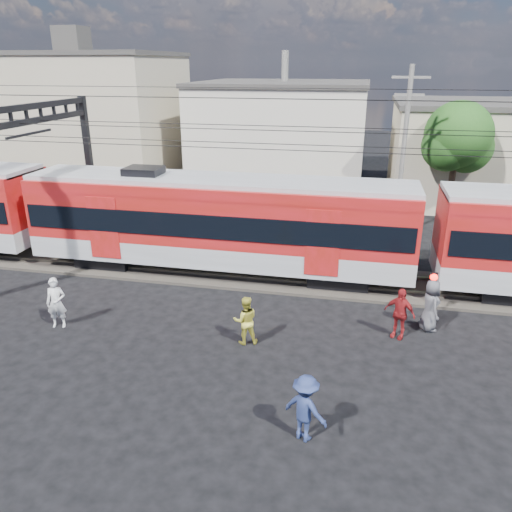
# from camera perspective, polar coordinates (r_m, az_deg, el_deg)

# --- Properties ---
(ground) EXTENTS (120.00, 120.00, 0.00)m
(ground) POSITION_cam_1_polar(r_m,az_deg,el_deg) (14.67, -6.46, -14.46)
(ground) COLOR black
(ground) RESTS_ON ground
(track_bed) EXTENTS (70.00, 3.40, 0.12)m
(track_bed) POSITION_cam_1_polar(r_m,az_deg,el_deg) (21.41, 0.21, -2.10)
(track_bed) COLOR #2D2823
(track_bed) RESTS_ON ground
(rail_near) EXTENTS (70.00, 0.12, 0.12)m
(rail_near) POSITION_cam_1_polar(r_m,az_deg,el_deg) (20.69, -0.22, -2.60)
(rail_near) COLOR #59544C
(rail_near) RESTS_ON track_bed
(rail_far) EXTENTS (70.00, 0.12, 0.12)m
(rail_far) POSITION_cam_1_polar(r_m,az_deg,el_deg) (22.04, 0.61, -1.06)
(rail_far) COLOR #59544C
(rail_far) RESTS_ON track_bed
(commuter_train) EXTENTS (50.30, 3.08, 4.17)m
(commuter_train) POSITION_cam_1_polar(r_m,az_deg,el_deg) (20.94, -3.76, 4.14)
(commuter_train) COLOR black
(commuter_train) RESTS_ON ground
(catenary) EXTENTS (70.00, 9.30, 7.52)m
(catenary) POSITION_cam_1_polar(r_m,az_deg,el_deg) (23.30, -21.52, 11.39)
(catenary) COLOR black
(catenary) RESTS_ON ground
(building_west) EXTENTS (14.28, 10.20, 9.30)m
(building_west) POSITION_cam_1_polar(r_m,az_deg,el_deg) (41.23, -19.31, 14.65)
(building_west) COLOR tan
(building_west) RESTS_ON ground
(building_midwest) EXTENTS (12.24, 12.24, 7.30)m
(building_midwest) POSITION_cam_1_polar(r_m,az_deg,el_deg) (39.03, 3.19, 13.97)
(building_midwest) COLOR beige
(building_midwest) RESTS_ON ground
(utility_pole_mid) EXTENTS (1.80, 0.24, 8.50)m
(utility_pole_mid) POSITION_cam_1_polar(r_m,az_deg,el_deg) (26.62, 16.52, 11.71)
(utility_pole_mid) COLOR slate
(utility_pole_mid) RESTS_ON ground
(tree_near) EXTENTS (3.82, 3.64, 6.72)m
(tree_near) POSITION_cam_1_polar(r_m,az_deg,el_deg) (30.04, 22.38, 12.25)
(tree_near) COLOR #382619
(tree_near) RESTS_ON ground
(pedestrian_a) EXTENTS (0.75, 0.59, 1.80)m
(pedestrian_a) POSITION_cam_1_polar(r_m,az_deg,el_deg) (18.36, -21.86, -4.98)
(pedestrian_a) COLOR silver
(pedestrian_a) RESTS_ON ground
(pedestrian_b) EXTENTS (0.95, 0.84, 1.64)m
(pedestrian_b) POSITION_cam_1_polar(r_m,az_deg,el_deg) (16.12, -1.22, -7.36)
(pedestrian_b) COLOR gold
(pedestrian_b) RESTS_ON ground
(pedestrian_c) EXTENTS (1.29, 1.06, 1.74)m
(pedestrian_c) POSITION_cam_1_polar(r_m,az_deg,el_deg) (12.42, 5.66, -16.92)
(pedestrian_c) COLOR navy
(pedestrian_c) RESTS_ON ground
(pedestrian_d) EXTENTS (1.12, 0.82, 1.76)m
(pedestrian_d) POSITION_cam_1_polar(r_m,az_deg,el_deg) (17.08, 16.08, -6.30)
(pedestrian_d) COLOR maroon
(pedestrian_d) RESTS_ON ground
(pedestrian_e) EXTENTS (0.80, 1.01, 1.82)m
(pedestrian_e) POSITION_cam_1_polar(r_m,az_deg,el_deg) (17.83, 19.32, -5.36)
(pedestrian_e) COLOR #4E4D52
(pedestrian_e) RESTS_ON ground
(crossing_signal) EXTENTS (0.26, 0.26, 1.81)m
(crossing_signal) POSITION_cam_1_polar(r_m,az_deg,el_deg) (18.38, 19.52, -3.39)
(crossing_signal) COLOR black
(crossing_signal) RESTS_ON ground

